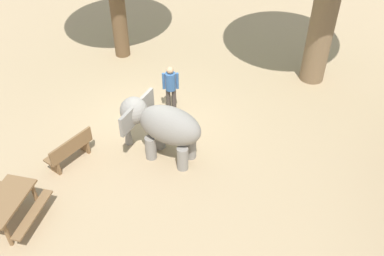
{
  "coord_description": "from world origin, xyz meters",
  "views": [
    {
      "loc": [
        8.47,
        5.73,
        8.09
      ],
      "look_at": [
        0.55,
        1.62,
        0.8
      ],
      "focal_mm": 38.91,
      "sensor_mm": 36.0,
      "label": 1
    }
  ],
  "objects_px": {
    "person_handler": "(171,86)",
    "wooden_bench": "(70,150)",
    "elephant": "(162,125)",
    "picnic_table_near": "(7,205)"
  },
  "relations": [
    {
      "from": "elephant",
      "to": "wooden_bench",
      "type": "xyz_separation_m",
      "value": [
        1.44,
        -2.08,
        -0.61
      ]
    },
    {
      "from": "elephant",
      "to": "picnic_table_near",
      "type": "distance_m",
      "value": 4.24
    },
    {
      "from": "elephant",
      "to": "wooden_bench",
      "type": "relative_size",
      "value": 1.68
    },
    {
      "from": "wooden_bench",
      "to": "picnic_table_near",
      "type": "relative_size",
      "value": 0.79
    },
    {
      "from": "elephant",
      "to": "picnic_table_near",
      "type": "xyz_separation_m",
      "value": [
        3.71,
        -2.0,
        -0.49
      ]
    },
    {
      "from": "person_handler",
      "to": "elephant",
      "type": "bearing_deg",
      "value": -6.12
    },
    {
      "from": "person_handler",
      "to": "picnic_table_near",
      "type": "height_order",
      "value": "person_handler"
    },
    {
      "from": "wooden_bench",
      "to": "person_handler",
      "type": "bearing_deg",
      "value": -11.63
    },
    {
      "from": "person_handler",
      "to": "picnic_table_near",
      "type": "relative_size",
      "value": 0.89
    },
    {
      "from": "person_handler",
      "to": "wooden_bench",
      "type": "relative_size",
      "value": 1.12
    }
  ]
}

